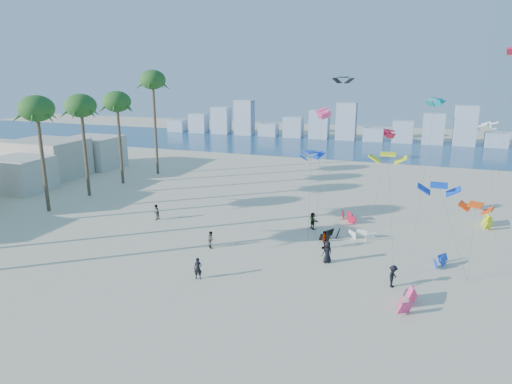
% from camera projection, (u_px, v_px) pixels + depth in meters
% --- Properties ---
extents(ground, '(220.00, 220.00, 0.00)m').
position_uv_depth(ground, '(134.00, 312.00, 30.42)').
color(ground, beige).
rests_on(ground, ground).
extents(ocean, '(220.00, 220.00, 0.00)m').
position_uv_depth(ocean, '(331.00, 146.00, 95.95)').
color(ocean, navy).
rests_on(ocean, ground).
extents(kitesurfer_near, '(0.72, 0.58, 1.70)m').
position_uv_depth(kitesurfer_near, '(198.00, 269.00, 35.03)').
color(kitesurfer_near, black).
rests_on(kitesurfer_near, ground).
extents(kitesurfer_mid, '(0.94, 0.95, 1.54)m').
position_uv_depth(kitesurfer_mid, '(211.00, 239.00, 41.27)').
color(kitesurfer_mid, gray).
rests_on(kitesurfer_mid, ground).
extents(kitesurfers_far, '(38.44, 18.58, 1.87)m').
position_uv_depth(kitesurfers_far, '(318.00, 237.00, 41.70)').
color(kitesurfers_far, black).
rests_on(kitesurfers_far, ground).
extents(grounded_kites, '(16.16, 23.41, 1.00)m').
position_uv_depth(grounded_kites, '(401.00, 243.00, 41.35)').
color(grounded_kites, black).
rests_on(grounded_kites, ground).
extents(flying_kites, '(21.34, 28.49, 18.54)m').
position_uv_depth(flying_kites, '(403.00, 120.00, 44.54)').
color(flying_kites, blue).
rests_on(flying_kites, ground).
extents(palm_row, '(8.46, 44.80, 15.64)m').
position_uv_depth(palm_row, '(35.00, 105.00, 49.23)').
color(palm_row, brown).
rests_on(palm_row, ground).
extents(beachfront_buildings, '(11.50, 43.00, 6.00)m').
position_uv_depth(beachfront_buildings, '(4.00, 172.00, 59.52)').
color(beachfront_buildings, beige).
rests_on(beachfront_buildings, ground).
extents(distant_skyline, '(85.00, 3.00, 8.40)m').
position_uv_depth(distant_skyline, '(335.00, 126.00, 104.63)').
color(distant_skyline, '#9EADBF').
rests_on(distant_skyline, ground).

